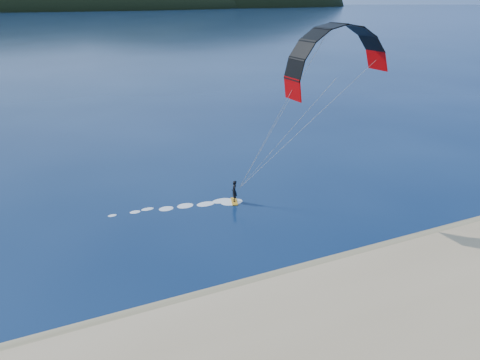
% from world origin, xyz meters
% --- Properties ---
extents(ground, '(1800.00, 1800.00, 0.00)m').
position_xyz_m(ground, '(0.00, 0.00, 0.00)').
color(ground, '#081A3D').
rests_on(ground, ground).
extents(wet_sand, '(220.00, 2.50, 0.10)m').
position_xyz_m(wet_sand, '(0.00, 4.50, 0.05)').
color(wet_sand, olive).
rests_on(wet_sand, ground).
extents(headland, '(1200.00, 310.00, 140.00)m').
position_xyz_m(headland, '(0.63, 745.28, 0.00)').
color(headland, black).
rests_on(headland, ground).
extents(kitesurfer_near, '(21.65, 7.51, 13.91)m').
position_xyz_m(kitesurfer_near, '(12.12, 12.61, 10.60)').
color(kitesurfer_near, orange).
rests_on(kitesurfer_near, ground).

